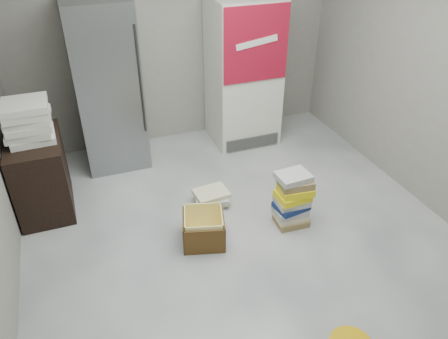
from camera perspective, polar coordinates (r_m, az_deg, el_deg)
The scene contains 9 objects.
ground at distance 4.07m, azimuth 3.88°, elevation -11.03°, with size 5.00×5.00×0.00m, color silver.
room_shell at distance 3.11m, azimuth 5.13°, elevation 13.63°, with size 4.04×5.04×2.82m.
steel_fridge at distance 5.15m, azimuth -15.00°, elevation 10.45°, with size 0.70×0.72×1.90m.
coke_cooler at distance 5.53m, azimuth 2.55°, elevation 12.56°, with size 0.80×0.73×1.80m.
wood_shelf at distance 4.74m, azimuth -22.80°, elevation -0.66°, with size 0.50×0.80×0.80m, color black.
supply_box_stack at distance 4.47m, azimuth -24.24°, elevation 5.80°, with size 0.44×0.43×0.39m.
phonebook_stack_main at distance 4.27m, azimuth 8.93°, elevation -3.88°, with size 0.35×0.29×0.58m.
phonebook_stack_side at distance 4.61m, azimuth -1.63°, elevation -3.66°, with size 0.39×0.33×0.16m.
cardboard_box at distance 4.12m, azimuth -2.67°, elevation -7.90°, with size 0.47×0.47×0.31m.
Camera 1 is at (-1.27, -2.65, 2.81)m, focal length 35.00 mm.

